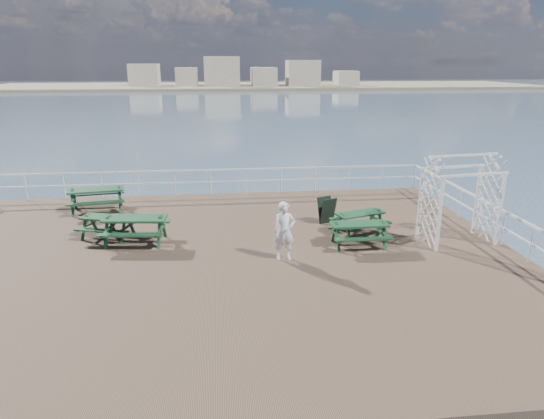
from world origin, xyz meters
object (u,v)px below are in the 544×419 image
(picnic_table_a, at_px, (96,195))
(person, at_px, (284,231))
(picnic_table_b, at_px, (135,224))
(trellis_arbor, at_px, (460,204))
(picnic_table_d, at_px, (107,222))
(picnic_table_c, at_px, (359,229))
(picnic_table_e, at_px, (360,218))

(picnic_table_a, xyz_separation_m, person, (6.32, -5.37, 0.22))
(picnic_table_a, distance_m, picnic_table_b, 4.07)
(trellis_arbor, height_order, person, trellis_arbor)
(picnic_table_a, bearing_deg, picnic_table_b, -70.51)
(picnic_table_d, height_order, trellis_arbor, trellis_arbor)
(picnic_table_a, bearing_deg, picnic_table_c, -36.96)
(picnic_table_b, bearing_deg, person, -16.64)
(picnic_table_a, height_order, trellis_arbor, trellis_arbor)
(picnic_table_c, xyz_separation_m, trellis_arbor, (3.10, 0.02, 0.69))
(picnic_table_e, bearing_deg, person, -163.24)
(picnic_table_c, height_order, trellis_arbor, trellis_arbor)
(picnic_table_b, bearing_deg, picnic_table_e, 6.95)
(picnic_table_e, xyz_separation_m, trellis_arbor, (2.73, -1.14, 0.73))
(picnic_table_e, distance_m, person, 3.39)
(picnic_table_b, relative_size, picnic_table_d, 1.08)
(picnic_table_d, bearing_deg, person, -6.86)
(picnic_table_a, height_order, picnic_table_c, picnic_table_a)
(picnic_table_d, bearing_deg, picnic_table_a, 125.98)
(picnic_table_b, distance_m, person, 4.73)
(trellis_arbor, bearing_deg, picnic_table_b, 166.74)
(picnic_table_d, relative_size, trellis_arbor, 0.69)
(picnic_table_b, xyz_separation_m, person, (4.36, -1.80, 0.24))
(picnic_table_d, distance_m, person, 5.85)
(picnic_table_b, xyz_separation_m, trellis_arbor, (9.85, -0.99, 0.63))
(picnic_table_d, distance_m, picnic_table_e, 8.08)
(picnic_table_a, relative_size, person, 1.32)
(picnic_table_b, bearing_deg, picnic_table_d, 153.40)
(person, bearing_deg, picnic_table_b, 152.88)
(trellis_arbor, bearing_deg, picnic_table_d, 164.07)
(picnic_table_c, height_order, picnic_table_e, picnic_table_c)
(person, bearing_deg, picnic_table_c, 13.51)
(trellis_arbor, bearing_deg, picnic_table_e, 149.83)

